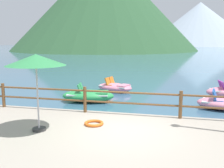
{
  "coord_description": "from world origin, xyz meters",
  "views": [
    {
      "loc": [
        1.41,
        -7.38,
        3.03
      ],
      "look_at": [
        -1.49,
        5.0,
        0.9
      ],
      "focal_mm": 42.16,
      "sensor_mm": 36.0,
      "label": 1
    }
  ],
  "objects_px": {
    "life_ring": "(94,123)",
    "pedal_boat_3": "(88,96)",
    "pedal_boat_1": "(115,87)",
    "beach_umbrella": "(36,61)",
    "pedal_boat_0": "(223,103)"
  },
  "relations": [
    {
      "from": "life_ring",
      "to": "pedal_boat_1",
      "type": "xyz_separation_m",
      "value": [
        -0.98,
        7.45,
        -0.18
      ]
    },
    {
      "from": "pedal_boat_3",
      "to": "life_ring",
      "type": "bearing_deg",
      "value": -69.66
    },
    {
      "from": "life_ring",
      "to": "pedal_boat_3",
      "type": "relative_size",
      "value": 0.22
    },
    {
      "from": "life_ring",
      "to": "pedal_boat_3",
      "type": "height_order",
      "value": "pedal_boat_3"
    },
    {
      "from": "beach_umbrella",
      "to": "pedal_boat_0",
      "type": "distance_m",
      "value": 8.31
    },
    {
      "from": "beach_umbrella",
      "to": "pedal_boat_0",
      "type": "height_order",
      "value": "beach_umbrella"
    },
    {
      "from": "life_ring",
      "to": "pedal_boat_3",
      "type": "xyz_separation_m",
      "value": [
        -1.68,
        4.52,
        -0.13
      ]
    },
    {
      "from": "pedal_boat_0",
      "to": "pedal_boat_1",
      "type": "height_order",
      "value": "pedal_boat_0"
    },
    {
      "from": "pedal_boat_0",
      "to": "pedal_boat_1",
      "type": "distance_m",
      "value": 6.29
    },
    {
      "from": "beach_umbrella",
      "to": "pedal_boat_1",
      "type": "height_order",
      "value": "beach_umbrella"
    },
    {
      "from": "beach_umbrella",
      "to": "pedal_boat_3",
      "type": "relative_size",
      "value": 0.82
    },
    {
      "from": "beach_umbrella",
      "to": "pedal_boat_0",
      "type": "xyz_separation_m",
      "value": [
        5.97,
        5.36,
        -2.17
      ]
    },
    {
      "from": "beach_umbrella",
      "to": "pedal_boat_0",
      "type": "relative_size",
      "value": 0.95
    },
    {
      "from": "life_ring",
      "to": "pedal_boat_0",
      "type": "relative_size",
      "value": 0.26
    },
    {
      "from": "beach_umbrella",
      "to": "life_ring",
      "type": "distance_m",
      "value": 2.6
    }
  ]
}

